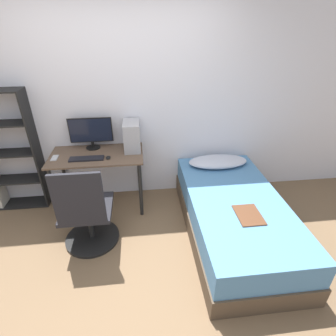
{
  "coord_description": "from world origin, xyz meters",
  "views": [
    {
      "loc": [
        0.22,
        -1.66,
        2.17
      ],
      "look_at": [
        0.5,
        0.83,
        0.75
      ],
      "focal_mm": 28.0,
      "sensor_mm": 36.0,
      "label": 1
    }
  ],
  "objects_px": {
    "bookshelf": "(0,157)",
    "keyboard": "(87,159)",
    "monitor": "(91,132)",
    "pc_tower": "(132,136)",
    "office_chair": "(87,217)",
    "bed": "(233,216)"
  },
  "relations": [
    {
      "from": "office_chair",
      "to": "monitor",
      "type": "bearing_deg",
      "value": 89.77
    },
    {
      "from": "monitor",
      "to": "keyboard",
      "type": "height_order",
      "value": "monitor"
    },
    {
      "from": "bed",
      "to": "pc_tower",
      "type": "distance_m",
      "value": 1.52
    },
    {
      "from": "bed",
      "to": "keyboard",
      "type": "bearing_deg",
      "value": 160.47
    },
    {
      "from": "bookshelf",
      "to": "monitor",
      "type": "height_order",
      "value": "bookshelf"
    },
    {
      "from": "bookshelf",
      "to": "bed",
      "type": "xyz_separation_m",
      "value": [
        2.71,
        -0.86,
        -0.46
      ]
    },
    {
      "from": "office_chair",
      "to": "monitor",
      "type": "distance_m",
      "value": 1.07
    },
    {
      "from": "monitor",
      "to": "pc_tower",
      "type": "height_order",
      "value": "monitor"
    },
    {
      "from": "keyboard",
      "to": "pc_tower",
      "type": "xyz_separation_m",
      "value": [
        0.53,
        0.23,
        0.17
      ]
    },
    {
      "from": "bed",
      "to": "monitor",
      "type": "bearing_deg",
      "value": 150.77
    },
    {
      "from": "monitor",
      "to": "pc_tower",
      "type": "bearing_deg",
      "value": -10.07
    },
    {
      "from": "monitor",
      "to": "keyboard",
      "type": "xyz_separation_m",
      "value": [
        -0.04,
        -0.31,
        -0.21
      ]
    },
    {
      "from": "monitor",
      "to": "keyboard",
      "type": "relative_size",
      "value": 1.33
    },
    {
      "from": "bookshelf",
      "to": "office_chair",
      "type": "bearing_deg",
      "value": -37.16
    },
    {
      "from": "bed",
      "to": "keyboard",
      "type": "height_order",
      "value": "keyboard"
    },
    {
      "from": "bed",
      "to": "pc_tower",
      "type": "relative_size",
      "value": 5.62
    },
    {
      "from": "keyboard",
      "to": "bookshelf",
      "type": "bearing_deg",
      "value": 165.42
    },
    {
      "from": "office_chair",
      "to": "monitor",
      "type": "height_order",
      "value": "monitor"
    },
    {
      "from": "bed",
      "to": "keyboard",
      "type": "relative_size",
      "value": 5.04
    },
    {
      "from": "bookshelf",
      "to": "keyboard",
      "type": "relative_size",
      "value": 3.87
    },
    {
      "from": "monitor",
      "to": "pc_tower",
      "type": "xyz_separation_m",
      "value": [
        0.5,
        -0.09,
        -0.04
      ]
    },
    {
      "from": "bed",
      "to": "pc_tower",
      "type": "bearing_deg",
      "value": 143.77
    }
  ]
}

